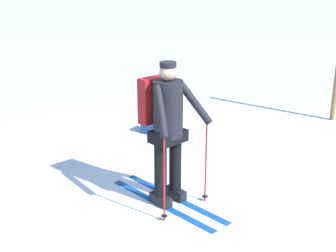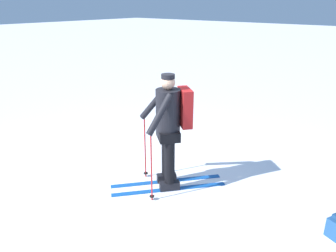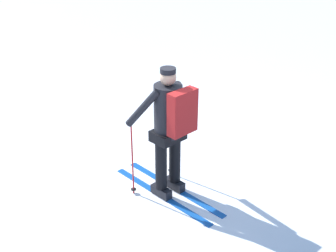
% 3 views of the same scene
% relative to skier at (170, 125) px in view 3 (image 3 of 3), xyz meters
% --- Properties ---
extents(ground_plane, '(80.00, 80.00, 0.00)m').
position_rel_skier_xyz_m(ground_plane, '(0.38, -0.23, -1.01)').
color(ground_plane, white).
extents(skier, '(1.56, 1.36, 1.74)m').
position_rel_skier_xyz_m(skier, '(0.00, 0.00, 0.00)').
color(skier, '#144C9E').
rests_on(skier, ground_plane).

